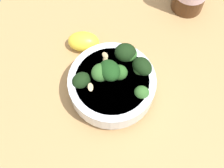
# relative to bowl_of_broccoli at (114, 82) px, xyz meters

# --- Properties ---
(ground_plane) EXTENTS (0.62, 0.62, 0.03)m
(ground_plane) POSITION_rel_bowl_of_broccoli_xyz_m (-0.04, 0.03, -0.06)
(ground_plane) COLOR tan
(bowl_of_broccoli) EXTENTS (0.17, 0.18, 0.10)m
(bowl_of_broccoli) POSITION_rel_bowl_of_broccoli_xyz_m (0.00, 0.00, 0.00)
(bowl_of_broccoli) COLOR white
(bowl_of_broccoli) RESTS_ON ground_plane
(lemon_wedge) EXTENTS (0.08, 0.07, 0.04)m
(lemon_wedge) POSITION_rel_bowl_of_broccoli_xyz_m (-0.10, 0.07, -0.02)
(lemon_wedge) COLOR yellow
(lemon_wedge) RESTS_ON ground_plane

